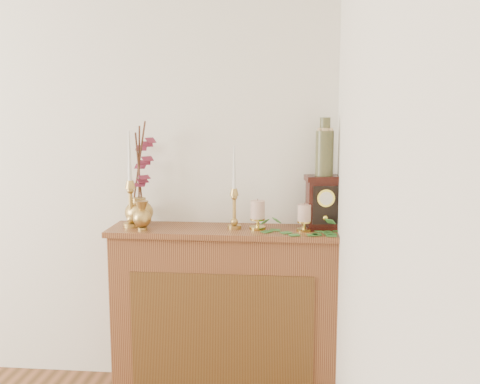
# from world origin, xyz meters

# --- Properties ---
(console_shelf) EXTENTS (1.24, 0.34, 0.93)m
(console_shelf) POSITION_xyz_m (1.40, 2.10, 0.44)
(console_shelf) COLOR brown
(console_shelf) RESTS_ON ground
(candlestick_left) EXTENTS (0.09, 0.09, 0.52)m
(candlestick_left) POSITION_xyz_m (0.89, 2.08, 1.10)
(candlestick_left) COLOR tan
(candlestick_left) RESTS_ON console_shelf
(candlestick_center) EXTENTS (0.07, 0.07, 0.44)m
(candlestick_center) POSITION_xyz_m (1.45, 2.10, 1.07)
(candlestick_center) COLOR tan
(candlestick_center) RESTS_ON console_shelf
(bud_vase) EXTENTS (0.10, 0.10, 0.16)m
(bud_vase) POSITION_xyz_m (0.98, 2.00, 1.01)
(bud_vase) COLOR tan
(bud_vase) RESTS_ON console_shelf
(ginger_jar) EXTENTS (0.24, 0.25, 0.57)m
(ginger_jar) POSITION_xyz_m (0.94, 2.17, 1.19)
(ginger_jar) COLOR tan
(ginger_jar) RESTS_ON console_shelf
(pillar_candle_left) EXTENTS (0.09, 0.09, 0.17)m
(pillar_candle_left) POSITION_xyz_m (1.58, 2.09, 1.02)
(pillar_candle_left) COLOR gold
(pillar_candle_left) RESTS_ON console_shelf
(pillar_candle_right) EXTENTS (0.08, 0.08, 0.15)m
(pillar_candle_right) POSITION_xyz_m (1.82, 2.07, 1.01)
(pillar_candle_right) COLOR gold
(pillar_candle_right) RESTS_ON console_shelf
(ivy_garland) EXTENTS (0.46, 0.19, 0.08)m
(ivy_garland) POSITION_xyz_m (1.80, 2.03, 0.94)
(ivy_garland) COLOR #2C6125
(ivy_garland) RESTS_ON console_shelf
(mantel_clock) EXTENTS (0.21, 0.16, 0.29)m
(mantel_clock) POSITION_xyz_m (1.93, 2.13, 1.07)
(mantel_clock) COLOR black
(mantel_clock) RESTS_ON console_shelf
(ceramic_vase) EXTENTS (0.09, 0.09, 0.30)m
(ceramic_vase) POSITION_xyz_m (1.92, 2.13, 1.35)
(ceramic_vase) COLOR #1A3526
(ceramic_vase) RESTS_ON mantel_clock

